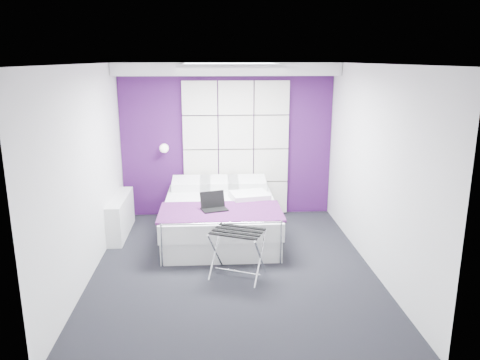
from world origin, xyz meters
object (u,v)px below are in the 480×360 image
(bed, at_px, (220,217))
(laptop, at_px, (214,205))
(wall_lamp, at_px, (164,148))
(nightstand, at_px, (193,186))
(luggage_rack, at_px, (237,254))
(radiator, at_px, (121,216))

(bed, distance_m, laptop, 0.56)
(wall_lamp, distance_m, laptop, 1.72)
(nightstand, height_order, luggage_rack, luggage_rack)
(wall_lamp, xyz_separation_m, laptop, (0.81, -1.40, -0.57))
(wall_lamp, relative_size, luggage_rack, 0.24)
(radiator, height_order, bed, bed)
(wall_lamp, height_order, luggage_rack, wall_lamp)
(luggage_rack, bearing_deg, wall_lamp, 138.26)
(bed, relative_size, laptop, 5.90)
(wall_lamp, height_order, nightstand, wall_lamp)
(wall_lamp, height_order, laptop, wall_lamp)
(radiator, distance_m, laptop, 1.63)
(wall_lamp, relative_size, nightstand, 0.33)
(bed, bearing_deg, nightstand, 115.99)
(radiator, height_order, luggage_rack, luggage_rack)
(radiator, xyz_separation_m, nightstand, (1.09, 0.72, 0.26))
(wall_lamp, xyz_separation_m, radiator, (-0.64, -0.76, -0.92))
(laptop, bearing_deg, bed, 61.84)
(wall_lamp, relative_size, bed, 0.07)
(radiator, xyz_separation_m, luggage_rack, (1.73, -1.58, 0.01))
(radiator, bearing_deg, wall_lamp, 49.90)
(bed, height_order, nightstand, bed)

